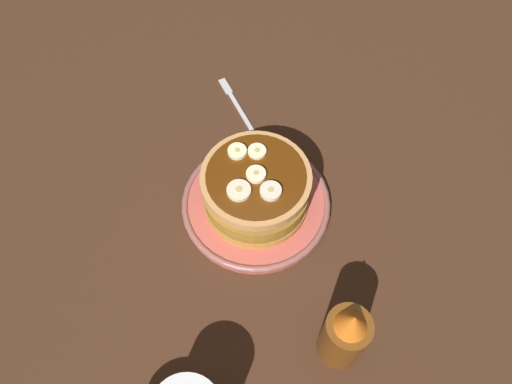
% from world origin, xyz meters
% --- Properties ---
extents(ground_plane, '(1.40, 1.40, 0.03)m').
position_xyz_m(ground_plane, '(0.00, 0.00, -0.01)').
color(ground_plane, '#422616').
extents(plate, '(0.22, 0.22, 0.02)m').
position_xyz_m(plate, '(0.00, 0.00, 0.01)').
color(plate, '#CC594C').
rests_on(plate, ground_plane).
extents(pancake_stack, '(0.16, 0.16, 0.07)m').
position_xyz_m(pancake_stack, '(0.00, -0.00, 0.05)').
color(pancake_stack, '#BB8338').
rests_on(pancake_stack, plate).
extents(banana_slice_0, '(0.03, 0.03, 0.01)m').
position_xyz_m(banana_slice_0, '(-0.00, 0.00, 0.09)').
color(banana_slice_0, '#FAEEC1').
rests_on(banana_slice_0, pancake_stack).
extents(banana_slice_1, '(0.03, 0.03, 0.01)m').
position_xyz_m(banana_slice_1, '(0.03, -0.04, 0.09)').
color(banana_slice_1, '#F2F3BC').
rests_on(banana_slice_1, pancake_stack).
extents(banana_slice_2, '(0.03, 0.03, 0.01)m').
position_xyz_m(banana_slice_2, '(0.02, 0.03, 0.09)').
color(banana_slice_2, beige).
rests_on(banana_slice_2, pancake_stack).
extents(banana_slice_3, '(0.03, 0.03, 0.01)m').
position_xyz_m(banana_slice_3, '(-0.02, 0.03, 0.09)').
color(banana_slice_3, '#EFE1C3').
rests_on(banana_slice_3, pancake_stack).
extents(banana_slice_4, '(0.03, 0.03, 0.01)m').
position_xyz_m(banana_slice_4, '(-0.00, -0.04, 0.09)').
color(banana_slice_4, '#F8F2B9').
rests_on(banana_slice_4, pancake_stack).
extents(fork, '(0.07, 0.12, 0.01)m').
position_xyz_m(fork, '(0.04, -0.20, 0.00)').
color(fork, silver).
rests_on(fork, ground_plane).
extents(syrup_bottle, '(0.06, 0.06, 0.14)m').
position_xyz_m(syrup_bottle, '(-0.11, 0.21, 0.06)').
color(syrup_bottle, brown).
rests_on(syrup_bottle, ground_plane).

